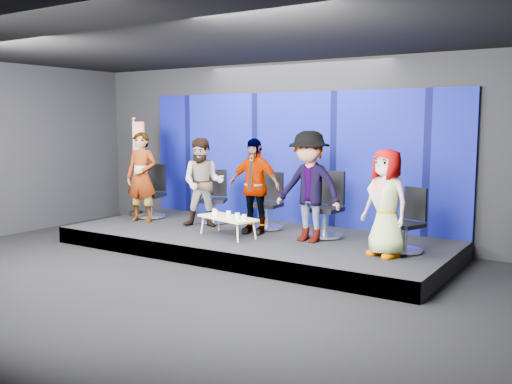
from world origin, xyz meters
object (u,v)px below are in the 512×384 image
Objects in this scene: mug_c at (229,214)px; flag_stand at (137,164)px; panelist_d at (309,187)px; coffee_table at (228,218)px; panelist_a at (142,177)px; mug_a at (214,211)px; panelist_b at (203,183)px; chair_e at (407,231)px; mug_b at (215,213)px; chair_b at (214,205)px; mug_e at (244,217)px; panelist_e at (386,203)px; chair_a at (152,200)px; panelist_c at (254,186)px; mug_d at (237,216)px; chair_c at (268,210)px; chair_d at (326,216)px.

mug_c is 3.05m from flag_stand.
panelist_d is 1.52× the size of coffee_table.
panelist_a is 1.99m from mug_a.
mug_c is (0.91, -0.45, -0.45)m from panelist_b.
chair_e is (3.99, 0.04, -0.53)m from panelist_b.
panelist_d reaches higher than mug_b.
chair_e is (4.10, -0.46, -0.02)m from chair_b.
coffee_table is (-1.39, -0.40, -0.61)m from panelist_d.
panelist_a is 19.49× the size of mug_e.
panelist_e is 2.91m from mug_c.
panelist_a is 18.91× the size of mug_c.
panelist_d is 17.79× the size of mug_b.
coffee_table is 13.26× the size of mug_e.
chair_a is at bearing 163.92° from mug_a.
panelist_b is at bearing 175.28° from panelist_c.
panelist_e reaches higher than coffee_table.
panelist_d is 1.55m from mug_c.
chair_b is at bearing 169.53° from panelist_d.
chair_b is 12.42× the size of mug_a.
mug_b is 0.05× the size of flag_stand.
chair_a reaches higher than mug_c.
flag_stand is (-5.76, 0.68, 0.32)m from panelist_e.
chair_a is 5.58m from chair_e.
chair_e is 0.70m from panelist_e.
chair_b is 1.84m from mug_e.
panelist_b reaches higher than mug_b.
mug_b is 1.04× the size of mug_d.
panelist_e is 0.76× the size of flag_stand.
panelist_a is 2.84m from mug_e.
panelist_b is 1.16m from panelist_c.
chair_b is at bearing 137.47° from mug_c.
panelist_e is 16.08× the size of mug_d.
chair_c is at bearing 65.92° from mug_b.
chair_d is 1.46m from mug_e.
chair_b is at bearing 143.12° from mug_e.
flag_stand is at bearing 165.22° from mug_d.
flag_stand reaches higher than mug_c.
panelist_a reaches higher than coffee_table.
mug_b is 1.10× the size of mug_c.
panelist_e is at bearing -31.99° from panelist_b.
panelist_e is at bearing 2.03° from mug_b.
mug_e is (0.20, -1.11, 0.05)m from chair_c.
chair_d reaches higher than chair_b.
panelist_d is (1.17, -0.61, 0.58)m from chair_c.
panelist_e is 5.81m from flag_stand.
panelist_d is (2.33, -0.11, 0.08)m from panelist_b.
panelist_b is 1.19m from coffee_table.
panelist_c is 0.85m from mug_b.
mug_b is (0.80, -1.03, 0.06)m from chair_b.
mug_c is at bearing -147.47° from chair_d.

